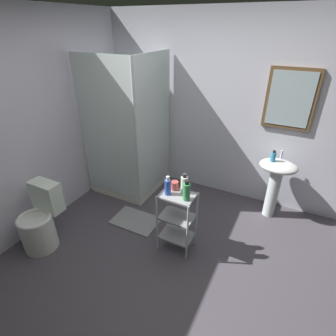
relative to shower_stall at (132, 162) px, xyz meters
name	(u,v)px	position (x,y,z in m)	size (l,w,h in m)	color
ground_plane	(166,275)	(1.22, -1.23, -0.47)	(4.20, 4.20, 0.02)	#4B454D
wall_back	(229,111)	(1.23, 0.62, 0.79)	(4.20, 0.14, 2.50)	silver
wall_left	(16,133)	(-0.63, -1.23, 0.79)	(0.10, 4.20, 2.50)	silver
shower_stall	(132,162)	(0.00, 0.00, 0.00)	(0.92, 0.92, 2.00)	white
pedestal_sink	(276,178)	(2.00, 0.29, 0.12)	(0.46, 0.37, 0.81)	white
sink_faucet	(282,154)	(2.00, 0.41, 0.40)	(0.03, 0.03, 0.10)	silver
toilet	(40,223)	(-0.26, -1.48, -0.15)	(0.37, 0.49, 0.76)	white
storage_cart	(177,218)	(1.15, -0.83, -0.03)	(0.38, 0.28, 0.74)	silver
hand_soap_bottle	(273,157)	(1.92, 0.27, 0.41)	(0.06, 0.06, 0.14)	#389ED1
lotion_bottle_white	(184,184)	(1.19, -0.75, 0.37)	(0.07, 0.07, 0.22)	white
shampoo_bottle_blue	(168,187)	(1.05, -0.86, 0.37)	(0.07, 0.07, 0.21)	blue
body_wash_bottle_green	(187,191)	(1.26, -0.86, 0.37)	(0.07, 0.07, 0.22)	#3A9C58
rinse_cup	(175,186)	(1.08, -0.75, 0.32)	(0.08, 0.08, 0.10)	#B24742
bath_mat	(136,221)	(0.47, -0.66, -0.45)	(0.60, 0.40, 0.02)	gray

